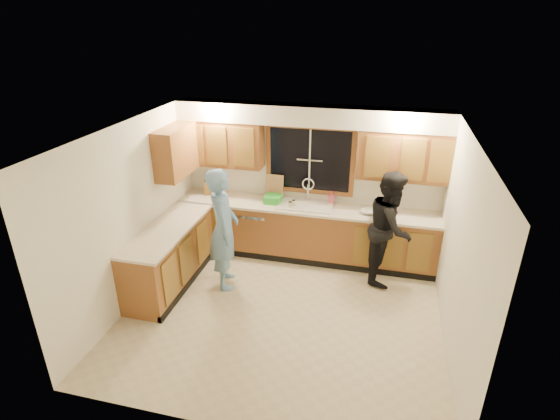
# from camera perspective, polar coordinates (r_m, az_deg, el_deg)

# --- Properties ---
(floor) EXTENTS (4.20, 4.20, 0.00)m
(floor) POSITION_cam_1_polar(r_m,az_deg,el_deg) (6.14, 0.26, -13.30)
(floor) COLOR beige
(floor) RESTS_ON ground
(ceiling) EXTENTS (4.20, 4.20, 0.00)m
(ceiling) POSITION_cam_1_polar(r_m,az_deg,el_deg) (5.02, 0.31, 9.93)
(ceiling) COLOR white
(wall_back) EXTENTS (4.20, 0.00, 4.20)m
(wall_back) POSITION_cam_1_polar(r_m,az_deg,el_deg) (7.17, 3.85, 3.90)
(wall_back) COLOR white
(wall_back) RESTS_ON ground
(wall_left) EXTENTS (0.00, 3.80, 3.80)m
(wall_left) POSITION_cam_1_polar(r_m,az_deg,el_deg) (6.25, -18.79, -0.61)
(wall_left) COLOR white
(wall_left) RESTS_ON ground
(wall_right) EXTENTS (0.00, 3.80, 3.80)m
(wall_right) POSITION_cam_1_polar(r_m,az_deg,el_deg) (5.43, 22.44, -5.07)
(wall_right) COLOR white
(wall_right) RESTS_ON ground
(base_cabinets_back) EXTENTS (4.20, 0.60, 0.88)m
(base_cabinets_back) POSITION_cam_1_polar(r_m,az_deg,el_deg) (7.23, 3.25, -2.93)
(base_cabinets_back) COLOR brown
(base_cabinets_back) RESTS_ON ground
(base_cabinets_left) EXTENTS (0.60, 1.90, 0.88)m
(base_cabinets_left) POSITION_cam_1_polar(r_m,az_deg,el_deg) (6.73, -14.15, -5.91)
(base_cabinets_left) COLOR brown
(base_cabinets_left) RESTS_ON ground
(countertop_back) EXTENTS (4.20, 0.63, 0.04)m
(countertop_back) POSITION_cam_1_polar(r_m,az_deg,el_deg) (7.02, 3.31, 0.35)
(countertop_back) COLOR silver
(countertop_back) RESTS_ON base_cabinets_back
(countertop_left) EXTENTS (0.63, 1.90, 0.04)m
(countertop_left) POSITION_cam_1_polar(r_m,az_deg,el_deg) (6.51, -14.45, -2.43)
(countertop_left) COLOR silver
(countertop_left) RESTS_ON base_cabinets_left
(upper_cabinets_left) EXTENTS (1.35, 0.33, 0.75)m
(upper_cabinets_left) POSITION_cam_1_polar(r_m,az_deg,el_deg) (7.21, -7.60, 8.67)
(upper_cabinets_left) COLOR brown
(upper_cabinets_left) RESTS_ON wall_back
(upper_cabinets_right) EXTENTS (1.35, 0.33, 0.75)m
(upper_cabinets_right) POSITION_cam_1_polar(r_m,az_deg,el_deg) (6.75, 15.81, 6.86)
(upper_cabinets_right) COLOR brown
(upper_cabinets_right) RESTS_ON wall_back
(upper_cabinets_return) EXTENTS (0.33, 0.90, 0.75)m
(upper_cabinets_return) POSITION_cam_1_polar(r_m,az_deg,el_deg) (6.88, -13.44, 7.44)
(upper_cabinets_return) COLOR brown
(upper_cabinets_return) RESTS_ON wall_left
(soffit) EXTENTS (4.20, 0.35, 0.30)m
(soffit) POSITION_cam_1_polar(r_m,az_deg,el_deg) (6.70, 3.84, 12.24)
(soffit) COLOR white
(soffit) RESTS_ON wall_back
(window_frame) EXTENTS (1.44, 0.03, 1.14)m
(window_frame) POSITION_cam_1_polar(r_m,az_deg,el_deg) (7.05, 3.92, 6.54)
(window_frame) COLOR black
(window_frame) RESTS_ON wall_back
(sink) EXTENTS (0.86, 0.52, 0.57)m
(sink) POSITION_cam_1_polar(r_m,az_deg,el_deg) (7.05, 3.33, 0.15)
(sink) COLOR silver
(sink) RESTS_ON countertop_back
(dishwasher) EXTENTS (0.60, 0.56, 0.82)m
(dishwasher) POSITION_cam_1_polar(r_m,az_deg,el_deg) (7.41, -3.24, -2.45)
(dishwasher) COLOR white
(dishwasher) RESTS_ON floor
(stove) EXTENTS (0.58, 0.75, 0.90)m
(stove) POSITION_cam_1_polar(r_m,az_deg,el_deg) (6.31, -16.51, -8.32)
(stove) COLOR white
(stove) RESTS_ON floor
(man) EXTENTS (0.66, 0.78, 1.83)m
(man) POSITION_cam_1_polar(r_m,az_deg,el_deg) (6.32, -7.40, -2.50)
(man) COLOR #6E9ED0
(man) RESTS_ON floor
(woman) EXTENTS (0.74, 0.90, 1.72)m
(woman) POSITION_cam_1_polar(r_m,az_deg,el_deg) (6.65, 14.19, -2.21)
(woman) COLOR black
(woman) RESTS_ON floor
(knife_block) EXTENTS (0.16, 0.14, 0.24)m
(knife_block) POSITION_cam_1_polar(r_m,az_deg,el_deg) (7.51, -9.36, 2.88)
(knife_block) COLOR olive
(knife_block) RESTS_ON countertop_back
(cutting_board) EXTENTS (0.30, 0.11, 0.39)m
(cutting_board) POSITION_cam_1_polar(r_m,az_deg,el_deg) (7.25, -0.72, 3.09)
(cutting_board) COLOR tan
(cutting_board) RESTS_ON countertop_back
(dish_crate) EXTENTS (0.27, 0.25, 0.12)m
(dish_crate) POSITION_cam_1_polar(r_m,az_deg,el_deg) (7.11, -0.92, 1.45)
(dish_crate) COLOR green
(dish_crate) RESTS_ON countertop_back
(soap_bottle) EXTENTS (0.10, 0.10, 0.21)m
(soap_bottle) POSITION_cam_1_polar(r_m,az_deg,el_deg) (7.11, 6.76, 1.63)
(soap_bottle) COLOR #EB597B
(soap_bottle) RESTS_ON countertop_back
(bowl) EXTENTS (0.27, 0.27, 0.06)m
(bowl) POSITION_cam_1_polar(r_m,az_deg,el_deg) (6.87, 11.47, -0.21)
(bowl) COLOR silver
(bowl) RESTS_ON countertop_back
(can_left) EXTENTS (0.07, 0.07, 0.11)m
(can_left) POSITION_cam_1_polar(r_m,az_deg,el_deg) (6.90, 1.34, 0.64)
(can_left) COLOR beige
(can_left) RESTS_ON countertop_back
(can_right) EXTENTS (0.08, 0.08, 0.11)m
(can_right) POSITION_cam_1_polar(r_m,az_deg,el_deg) (6.96, 1.81, 0.86)
(can_right) COLOR beige
(can_right) RESTS_ON countertop_back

